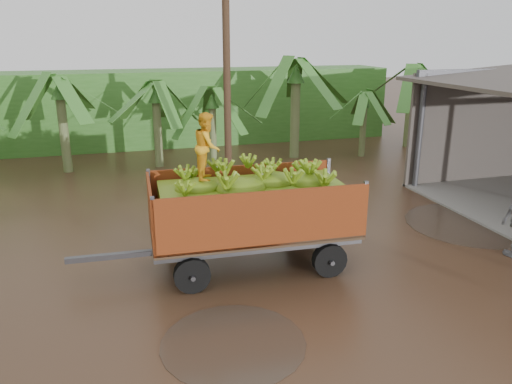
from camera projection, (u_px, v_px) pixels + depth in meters
ground at (352, 277)px, 11.27m from camera, size 100.00×100.00×0.00m
hedge_north at (172, 107)px, 24.86m from camera, size 22.00×3.00×3.60m
banana_trailer at (252, 209)px, 11.46m from camera, size 6.54×2.45×3.64m
utility_pole at (227, 80)px, 16.05m from camera, size 1.20×0.24×7.56m
banana_plants at (122, 142)px, 16.25m from camera, size 24.24×20.77×4.46m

